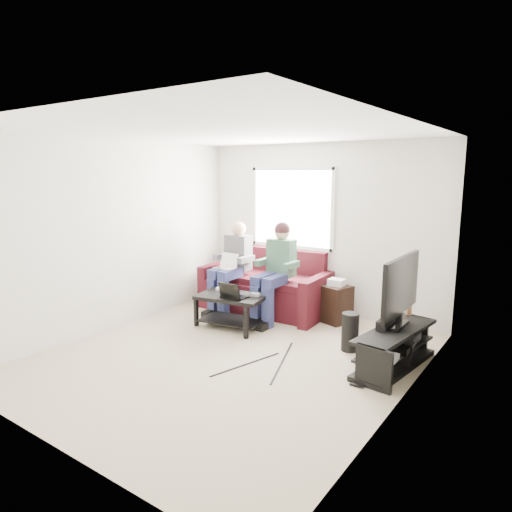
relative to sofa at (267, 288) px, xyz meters
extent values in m
plane|color=#B8AB8F|center=(0.70, -1.82, -0.34)|extent=(4.50, 4.50, 0.00)
plane|color=white|center=(0.70, -1.82, 2.26)|extent=(4.50, 4.50, 0.00)
plane|color=silver|center=(0.70, 0.43, 0.96)|extent=(4.50, 0.00, 4.50)
plane|color=silver|center=(0.70, -4.07, 0.96)|extent=(4.50, 0.00, 4.50)
plane|color=silver|center=(-1.30, -1.82, 0.96)|extent=(0.00, 4.50, 4.50)
plane|color=silver|center=(2.70, -1.82, 0.96)|extent=(0.00, 4.50, 4.50)
cube|color=white|center=(0.20, 0.42, 1.26)|extent=(1.40, 0.01, 1.20)
cube|color=silver|center=(0.20, 0.41, 1.26)|extent=(1.48, 0.04, 1.28)
cube|color=#46111C|center=(0.00, -0.05, -0.11)|extent=(1.75, 1.00, 0.47)
cube|color=#46111C|center=(0.00, 0.35, 0.36)|extent=(1.71, 0.30, 0.48)
cube|color=#46111C|center=(-0.93, -0.05, -0.01)|extent=(0.21, 1.01, 0.67)
cube|color=#46111C|center=(0.93, -0.05, -0.01)|extent=(0.21, 1.01, 0.67)
cube|color=#46111C|center=(-0.41, -0.07, 0.17)|extent=(0.82, 0.82, 0.10)
cube|color=#46111C|center=(0.41, -0.07, 0.17)|extent=(0.82, 0.82, 0.10)
cube|color=navy|center=(-0.50, -0.54, 0.29)|extent=(0.16, 0.45, 0.14)
cube|color=navy|center=(-0.30, -0.54, 0.29)|extent=(0.16, 0.45, 0.14)
cube|color=navy|center=(-0.50, -0.72, -0.06)|extent=(0.13, 0.13, 0.57)
cube|color=navy|center=(-0.30, -0.72, -0.06)|extent=(0.13, 0.13, 0.57)
cube|color=#57575C|center=(-0.40, -0.21, 0.57)|extent=(0.40, 0.22, 0.55)
sphere|color=tan|center=(-0.40, -0.19, 0.94)|extent=(0.22, 0.22, 0.22)
cube|color=navy|center=(0.30, -0.54, 0.29)|extent=(0.16, 0.45, 0.14)
cube|color=navy|center=(0.50, -0.54, 0.29)|extent=(0.16, 0.45, 0.14)
cube|color=navy|center=(0.30, -0.72, -0.06)|extent=(0.13, 0.13, 0.57)
cube|color=navy|center=(0.50, -0.72, -0.06)|extent=(0.13, 0.13, 0.57)
cube|color=#4B4E4D|center=(0.40, -0.21, 0.57)|extent=(0.40, 0.22, 0.55)
sphere|color=tan|center=(0.40, -0.19, 0.94)|extent=(0.22, 0.22, 0.22)
sphere|color=#341A1E|center=(0.40, -0.19, 0.98)|extent=(0.23, 0.23, 0.23)
cube|color=black|center=(0.07, -1.00, 0.10)|extent=(1.02, 0.73, 0.05)
cube|color=black|center=(0.07, -1.00, -0.24)|extent=(0.93, 0.64, 0.02)
cube|color=black|center=(-0.37, -1.25, -0.13)|extent=(0.05, 0.05, 0.42)
cube|color=black|center=(0.51, -1.25, -0.13)|extent=(0.05, 0.05, 0.42)
cube|color=black|center=(-0.37, -0.74, -0.13)|extent=(0.05, 0.05, 0.42)
cube|color=black|center=(0.51, -0.74, -0.13)|extent=(0.05, 0.05, 0.42)
cube|color=silver|center=(-0.21, -0.88, 0.15)|extent=(0.15, 0.10, 0.04)
cube|color=black|center=(-0.03, -0.82, 0.15)|extent=(0.15, 0.11, 0.04)
cube|color=gray|center=(0.37, -0.85, 0.15)|extent=(0.15, 0.11, 0.04)
cube|color=black|center=(2.40, -1.02, 0.08)|extent=(0.57, 1.37, 0.04)
cube|color=black|center=(2.40, -1.02, -0.12)|extent=(0.52, 1.30, 0.03)
cube|color=black|center=(2.40, -1.02, -0.31)|extent=(0.57, 1.37, 0.06)
cube|color=black|center=(2.40, -1.66, -0.12)|extent=(0.40, 0.09, 0.44)
cube|color=black|center=(2.40, -0.38, -0.12)|extent=(0.40, 0.09, 0.44)
cube|color=black|center=(2.40, -0.92, 0.12)|extent=(0.12, 0.40, 0.04)
cube|color=black|center=(2.40, -0.92, 0.20)|extent=(0.06, 0.06, 0.12)
cube|color=black|center=(2.40, -0.92, 0.58)|extent=(0.05, 1.10, 0.65)
cube|color=#D2316B|center=(2.37, -0.92, 0.58)|extent=(0.01, 1.01, 0.58)
cube|color=black|center=(2.28, -0.92, 0.15)|extent=(0.12, 0.50, 0.10)
cylinder|color=#A86C48|center=(2.35, -0.39, 0.16)|extent=(0.08, 0.08, 0.12)
cube|color=silver|center=(2.40, -1.42, -0.08)|extent=(0.30, 0.22, 0.06)
cube|color=gray|center=(2.40, -0.72, -0.07)|extent=(0.34, 0.26, 0.08)
cube|color=black|center=(2.40, -1.07, -0.07)|extent=(0.38, 0.30, 0.07)
cylinder|color=black|center=(1.79, -0.85, -0.11)|extent=(0.21, 0.21, 0.47)
cube|color=black|center=(2.25, -1.50, -0.33)|extent=(0.15, 0.45, 0.03)
cube|color=black|center=(1.18, 0.04, -0.07)|extent=(0.37, 0.37, 0.55)
cube|color=silver|center=(1.18, 0.04, 0.25)|extent=(0.22, 0.18, 0.10)
camera|label=1|loc=(3.89, -5.86, 1.82)|focal=32.00mm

